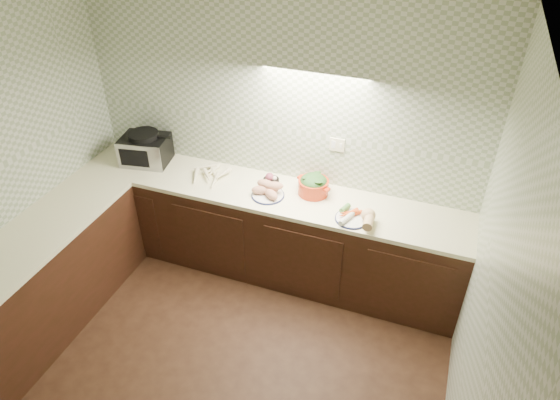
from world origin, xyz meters
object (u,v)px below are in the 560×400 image
(dutch_oven, at_px, (313,185))
(sweet_potato_plate, at_px, (268,190))
(toaster_oven, at_px, (145,148))
(parsnip_pile, at_px, (215,175))
(onion_bowl, at_px, (271,180))
(veg_plate, at_px, (359,216))

(dutch_oven, bearing_deg, sweet_potato_plate, -132.89)
(sweet_potato_plate, bearing_deg, toaster_oven, 174.33)
(parsnip_pile, height_order, sweet_potato_plate, sweet_potato_plate)
(parsnip_pile, relative_size, dutch_oven, 1.02)
(onion_bowl, relative_size, veg_plate, 0.43)
(toaster_oven, height_order, sweet_potato_plate, toaster_oven)
(dutch_oven, relative_size, veg_plate, 1.05)
(toaster_oven, relative_size, dutch_oven, 1.38)
(parsnip_pile, xyz_separation_m, sweet_potato_plate, (0.56, -0.10, 0.02))
(onion_bowl, bearing_deg, veg_plate, -16.63)
(veg_plate, bearing_deg, sweet_potato_plate, 174.36)
(parsnip_pile, bearing_deg, toaster_oven, 177.36)
(onion_bowl, distance_m, veg_plate, 0.91)
(sweet_potato_plate, bearing_deg, parsnip_pile, 170.34)
(toaster_oven, distance_m, parsnip_pile, 0.76)
(sweet_potato_plate, height_order, onion_bowl, sweet_potato_plate)
(parsnip_pile, xyz_separation_m, onion_bowl, (0.52, 0.08, 0.01))
(sweet_potato_plate, xyz_separation_m, veg_plate, (0.83, -0.08, -0.00))
(dutch_oven, xyz_separation_m, veg_plate, (0.47, -0.25, -0.04))
(toaster_oven, bearing_deg, onion_bowl, -7.69)
(toaster_oven, bearing_deg, veg_plate, -15.52)
(veg_plate, bearing_deg, toaster_oven, 174.34)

